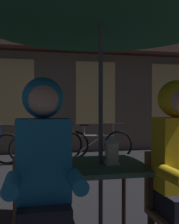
# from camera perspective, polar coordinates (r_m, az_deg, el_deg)

# --- Properties ---
(cafe_table) EXTENTS (0.72, 0.72, 0.74)m
(cafe_table) POSITION_cam_1_polar(r_m,az_deg,el_deg) (2.30, 2.36, -13.24)
(cafe_table) COLOR #42664C
(cafe_table) RESTS_ON ground_plane
(patio_umbrella) EXTENTS (2.10, 2.10, 2.31)m
(patio_umbrella) POSITION_cam_1_polar(r_m,az_deg,el_deg) (2.38, 2.38, 22.03)
(patio_umbrella) COLOR #4C4C51
(patio_umbrella) RESTS_ON ground_plane
(lantern) EXTENTS (0.11, 0.11, 0.23)m
(lantern) POSITION_cam_1_polar(r_m,az_deg,el_deg) (2.22, 4.65, -7.84)
(lantern) COLOR white
(lantern) RESTS_ON cafe_table
(chair_left) EXTENTS (0.40, 0.40, 0.87)m
(chair_left) POSITION_cam_1_polar(r_m,az_deg,el_deg) (1.93, -9.65, -20.76)
(chair_left) COLOR olive
(chair_left) RESTS_ON ground_plane
(chair_right) EXTENTS (0.40, 0.40, 0.87)m
(chair_right) POSITION_cam_1_polar(r_m,az_deg,el_deg) (2.18, 17.91, -18.14)
(chair_right) COLOR olive
(chair_right) RESTS_ON ground_plane
(person_left_hooded) EXTENTS (0.45, 0.56, 1.40)m
(person_left_hooded) POSITION_cam_1_polar(r_m,az_deg,el_deg) (1.77, -9.61, -10.64)
(person_left_hooded) COLOR black
(person_left_hooded) RESTS_ON ground_plane
(shopfront_building) EXTENTS (10.00, 0.93, 6.20)m
(shopfront_building) POSITION_cam_1_polar(r_m,az_deg,el_deg) (7.81, -7.38, 14.98)
(shopfront_building) COLOR #6B5B4C
(shopfront_building) RESTS_ON ground_plane
(bicycle_third) EXTENTS (1.64, 0.45, 0.84)m
(bicycle_third) POSITION_cam_1_polar(r_m,az_deg,el_deg) (6.10, -8.83, -7.08)
(bicycle_third) COLOR black
(bicycle_third) RESTS_ON ground_plane
(bicycle_fourth) EXTENTS (1.65, 0.41, 0.84)m
(bicycle_fourth) POSITION_cam_1_polar(r_m,az_deg,el_deg) (6.36, 1.45, -6.74)
(bicycle_fourth) COLOR black
(bicycle_fourth) RESTS_ON ground_plane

